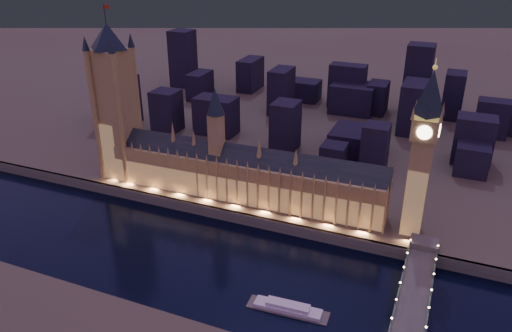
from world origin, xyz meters
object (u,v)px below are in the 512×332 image
at_px(westminster_bridge, 413,301).
at_px(elizabeth_tower, 424,141).
at_px(palace_of_westminster, 242,174).
at_px(victoria_tower, 115,96).
at_px(river_boat, 288,308).

bearing_deg(westminster_bridge, elizabeth_tower, 98.51).
bearing_deg(palace_of_westminster, westminster_bridge, -27.31).
distance_m(palace_of_westminster, westminster_bridge, 143.59).
height_order(victoria_tower, elizabeth_tower, victoria_tower).
xyz_separation_m(palace_of_westminster, westminster_bridge, (126.30, -65.21, -20.37)).
bearing_deg(victoria_tower, river_boat, -28.38).
xyz_separation_m(victoria_tower, elizabeth_tower, (218.00, -0.00, -2.17)).
bearing_deg(elizabeth_tower, palace_of_westminster, -179.91).
relative_size(victoria_tower, river_boat, 2.92).
bearing_deg(westminster_bridge, palace_of_westminster, 152.69).
bearing_deg(westminster_bridge, victoria_tower, 163.98).
height_order(palace_of_westminster, river_boat, palace_of_westminster).
distance_m(palace_of_westminster, river_boat, 114.88).
relative_size(palace_of_westminster, victoria_tower, 1.58).
bearing_deg(victoria_tower, westminster_bridge, -16.02).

